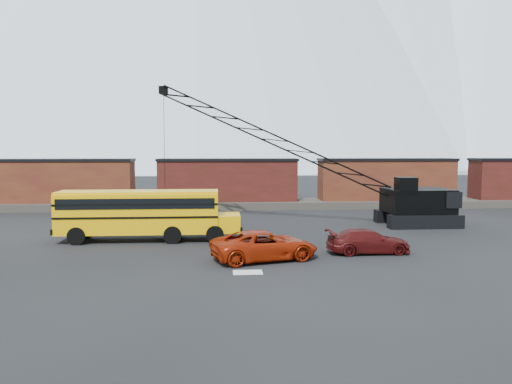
# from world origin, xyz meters

# --- Properties ---
(ground) EXTENTS (160.00, 160.00, 0.00)m
(ground) POSITION_xyz_m (0.00, 0.00, 0.00)
(ground) COLOR black
(ground) RESTS_ON ground
(mountain_ridge) EXTENTS (800.00, 340.00, 240.00)m
(mountain_ridge) POSITION_xyz_m (6.20, 282.78, 92.57)
(mountain_ridge) COLOR silver
(mountain_ridge) RESTS_ON ground
(gravel_berm) EXTENTS (120.00, 5.00, 0.70)m
(gravel_berm) POSITION_xyz_m (0.00, 22.00, 0.35)
(gravel_berm) COLOR #4B453E
(gravel_berm) RESTS_ON ground
(boxcar_west_near) EXTENTS (13.70, 3.10, 4.17)m
(boxcar_west_near) POSITION_xyz_m (-16.00, 22.00, 2.76)
(boxcar_west_near) COLOR #491814
(boxcar_west_near) RESTS_ON gravel_berm
(boxcar_mid) EXTENTS (13.70, 3.10, 4.17)m
(boxcar_mid) POSITION_xyz_m (0.00, 22.00, 2.76)
(boxcar_mid) COLOR #521717
(boxcar_mid) RESTS_ON gravel_berm
(boxcar_east_near) EXTENTS (13.70, 3.10, 4.17)m
(boxcar_east_near) POSITION_xyz_m (16.00, 22.00, 2.76)
(boxcar_east_near) COLOR #491814
(boxcar_east_near) RESTS_ON gravel_berm
(snow_patch) EXTENTS (1.40, 0.90, 0.02)m
(snow_patch) POSITION_xyz_m (0.50, -4.00, 0.01)
(snow_patch) COLOR silver
(snow_patch) RESTS_ON ground
(school_bus) EXTENTS (11.65, 2.65, 3.19)m
(school_bus) POSITION_xyz_m (-5.57, 4.67, 1.79)
(school_bus) COLOR #EBA704
(school_bus) RESTS_ON ground
(red_pickup) EXTENTS (6.15, 4.08, 1.57)m
(red_pickup) POSITION_xyz_m (1.54, -1.37, 0.78)
(red_pickup) COLOR #9B1F07
(red_pickup) RESTS_ON ground
(maroon_suv) EXTENTS (4.71, 2.03, 1.35)m
(maroon_suv) POSITION_xyz_m (7.50, -0.11, 0.68)
(maroon_suv) COLOR #450C0C
(maroon_suv) RESTS_ON ground
(crawler_crane) EXTENTS (22.67, 5.57, 10.91)m
(crawler_crane) POSITION_xyz_m (4.33, 11.22, 6.13)
(crawler_crane) COLOR black
(crawler_crane) RESTS_ON ground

